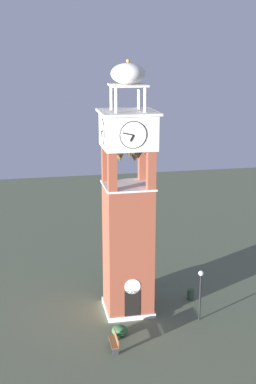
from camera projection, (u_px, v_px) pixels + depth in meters
The scene contains 8 objects.
ground at pixel (128, 309), 38.21m from camera, with size 80.00×80.00×0.00m, color #5B664C.
clock_tower at pixel (128, 215), 36.25m from camera, with size 3.72×3.72×17.52m.
park_bench at pixel (114, 341), 33.25m from camera, with size 0.44×1.60×0.95m.
lamp_post at pixel (201, 286), 36.14m from camera, with size 0.36×0.36×3.66m.
trash_bin at pixel (191, 294), 39.60m from camera, with size 0.52×0.52×0.80m, color #38513D.
shrub_near_entry at pixel (120, 331), 34.79m from camera, with size 1.06×1.06×0.65m, color #336638.
shrub_left_of_tower at pixel (124, 288), 40.42m from camera, with size 0.78×0.78×0.93m, color #336638.
shrub_behind_bench at pixel (131, 285), 40.77m from camera, with size 0.94×0.94×1.08m, color #336638.
Camera 1 is at (-6.67, -33.78, 18.60)m, focal length 49.68 mm.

